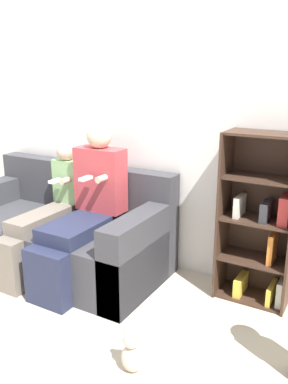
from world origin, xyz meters
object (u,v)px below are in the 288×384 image
(couch, at_px, (61,234))
(child_seated, at_px, (44,212))
(teddy_bear, at_px, (132,352))
(adult_seated, at_px, (84,206))
(bookshelf, at_px, (261,224))

(couch, bearing_deg, child_seated, -104.19)
(child_seated, xyz_separation_m, teddy_bear, (1.27, -0.67, -0.40))
(adult_seated, relative_size, teddy_bear, 4.65)
(couch, relative_size, teddy_bear, 6.91)
(adult_seated, distance_m, teddy_bear, 1.26)
(couch, height_order, adult_seated, adult_seated)
(bookshelf, bearing_deg, child_seated, -163.81)
(adult_seated, bearing_deg, child_seated, -171.57)
(teddy_bear, bearing_deg, bookshelf, 71.60)
(adult_seated, relative_size, child_seated, 1.17)
(couch, height_order, bookshelf, bookshelf)
(adult_seated, distance_m, bookshelf, 1.34)
(teddy_bear, bearing_deg, child_seated, 151.99)
(adult_seated, height_order, child_seated, adult_seated)
(child_seated, bearing_deg, teddy_bear, -28.01)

